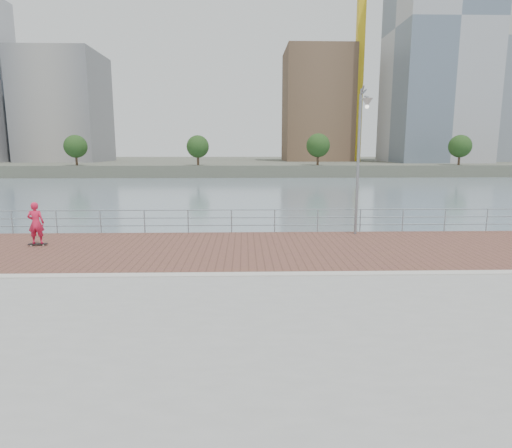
{
  "coord_description": "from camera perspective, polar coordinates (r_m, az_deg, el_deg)",
  "views": [
    {
      "loc": [
        -0.41,
        -13.01,
        3.96
      ],
      "look_at": [
        0.0,
        2.0,
        1.3
      ],
      "focal_mm": 30.0,
      "sensor_mm": 36.0,
      "label": 1
    }
  ],
  "objects": [
    {
      "name": "curb",
      "position": [
        13.6,
        0.23,
        -6.75
      ],
      "size": [
        40.0,
        0.4,
        0.06
      ],
      "primitive_type": "cube",
      "color": "#B7B5AD",
      "rests_on": "seawall"
    },
    {
      "name": "skyline",
      "position": [
        122.75,
        13.75,
        19.41
      ],
      "size": [
        233.0,
        41.0,
        65.37
      ],
      "color": "#ADA38E",
      "rests_on": "far_shore"
    },
    {
      "name": "guardrail",
      "position": [
        20.28,
        -0.39,
        0.77
      ],
      "size": [
        39.06,
        0.06,
        1.13
      ],
      "color": "#8C9EA8",
      "rests_on": "brick_lane"
    },
    {
      "name": "street_lamp",
      "position": [
        19.75,
        13.95,
        11.39
      ],
      "size": [
        0.46,
        1.35,
        6.37
      ],
      "color": "gray",
      "rests_on": "brick_lane"
    },
    {
      "name": "shoreline_trees",
      "position": [
        90.48,
        -7.51,
        10.28
      ],
      "size": [
        109.82,
        4.93,
        6.57
      ],
      "color": "#473323",
      "rests_on": "far_shore"
    },
    {
      "name": "brick_lane",
      "position": [
        17.08,
        -0.15,
        -3.33
      ],
      "size": [
        40.0,
        6.8,
        0.02
      ],
      "primitive_type": "cube",
      "color": "brown",
      "rests_on": "seawall"
    },
    {
      "name": "skateboarder",
      "position": [
        19.59,
        -27.29,
        0.13
      ],
      "size": [
        0.67,
        0.49,
        1.72
      ],
      "primitive_type": "imported",
      "rotation": [
        0.0,
        0.0,
        3.26
      ],
      "color": "red",
      "rests_on": "skateboard"
    },
    {
      "name": "tower_crane",
      "position": [
        123.84,
        12.5,
        23.62
      ],
      "size": [
        47.0,
        2.0,
        50.7
      ],
      "color": "gold",
      "rests_on": "far_shore"
    },
    {
      "name": "seawall",
      "position": [
        9.43,
        1.26,
        -21.68
      ],
      "size": [
        40.0,
        24.0,
        2.0
      ],
      "primitive_type": "cube",
      "color": "gray",
      "rests_on": "ground"
    },
    {
      "name": "far_shore",
      "position": [
        135.6,
        -1.41,
        8.05
      ],
      "size": [
        320.0,
        95.0,
        2.5
      ],
      "primitive_type": "cube",
      "color": "#4C5142",
      "rests_on": "ground"
    },
    {
      "name": "water",
      "position": [
        14.32,
        0.23,
        -14.55
      ],
      "size": [
        400.0,
        400.0,
        0.0
      ],
      "primitive_type": "plane",
      "color": "slate",
      "rests_on": "ground"
    },
    {
      "name": "skateboard",
      "position": [
        19.74,
        -27.09,
        -2.39
      ],
      "size": [
        0.75,
        0.28,
        0.09
      ],
      "rotation": [
        0.0,
        0.0,
        0.12
      ],
      "color": "black",
      "rests_on": "brick_lane"
    }
  ]
}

